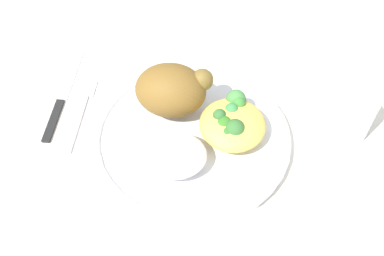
% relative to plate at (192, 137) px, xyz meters
% --- Properties ---
extents(ground_plane, '(2.00, 2.00, 0.00)m').
position_rel_plate_xyz_m(ground_plane, '(0.00, 0.00, -0.01)').
color(ground_plane, silver).
extents(plate, '(0.27, 0.27, 0.02)m').
position_rel_plate_xyz_m(plate, '(0.00, 0.00, 0.00)').
color(plate, white).
rests_on(plate, ground_plane).
extents(roasted_chicken, '(0.11, 0.08, 0.07)m').
position_rel_plate_xyz_m(roasted_chicken, '(-0.03, 0.04, 0.05)').
color(roasted_chicken, brown).
rests_on(roasted_chicken, plate).
extents(rice_pile, '(0.09, 0.08, 0.03)m').
position_rel_plate_xyz_m(rice_pile, '(-0.02, -0.05, 0.03)').
color(rice_pile, white).
rests_on(rice_pile, plate).
extents(mac_cheese_with_broccoli, '(0.09, 0.10, 0.04)m').
position_rel_plate_xyz_m(mac_cheese_with_broccoli, '(0.05, 0.01, 0.03)').
color(mac_cheese_with_broccoli, '#EFC050').
rests_on(mac_cheese_with_broccoli, plate).
extents(fork, '(0.02, 0.14, 0.01)m').
position_rel_plate_xyz_m(fork, '(-0.17, 0.03, -0.01)').
color(fork, '#B2B2B7').
rests_on(fork, ground_plane).
extents(knife, '(0.03, 0.19, 0.01)m').
position_rel_plate_xyz_m(knife, '(-0.21, 0.05, -0.01)').
color(knife, black).
rests_on(knife, ground_plane).
extents(water_glass, '(0.06, 0.06, 0.08)m').
position_rel_plate_xyz_m(water_glass, '(0.21, 0.05, 0.03)').
color(water_glass, silver).
rests_on(water_glass, ground_plane).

